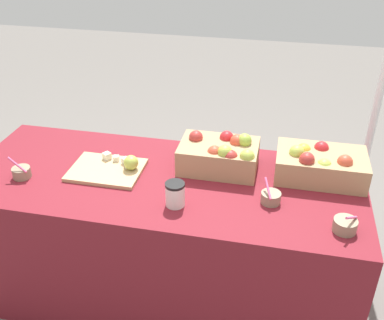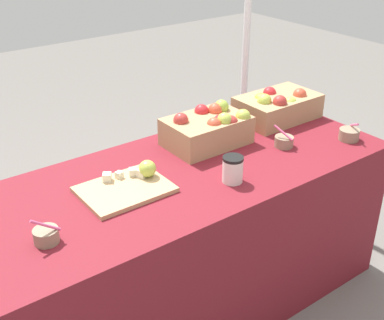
{
  "view_description": "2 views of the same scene",
  "coord_description": "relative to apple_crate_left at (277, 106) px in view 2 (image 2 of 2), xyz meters",
  "views": [
    {
      "loc": [
        0.52,
        -1.74,
        1.92
      ],
      "look_at": [
        0.15,
        -0.02,
        0.87
      ],
      "focal_mm": 42.56,
      "sensor_mm": 36.0,
      "label": 1
    },
    {
      "loc": [
        -1.09,
        -1.54,
        1.78
      ],
      "look_at": [
        0.04,
        -0.02,
        0.79
      ],
      "focal_mm": 47.6,
      "sensor_mm": 36.0,
      "label": 2
    }
  ],
  "objects": [
    {
      "name": "ground_plane",
      "position": [
        -0.73,
        -0.17,
        -0.81
      ],
      "size": [
        10.0,
        10.0,
        0.0
      ],
      "primitive_type": "plane",
      "color": "slate"
    },
    {
      "name": "apple_crate_left",
      "position": [
        0.0,
        0.0,
        0.0
      ],
      "size": [
        0.42,
        0.26,
        0.17
      ],
      "color": "tan",
      "rests_on": "table"
    },
    {
      "name": "table",
      "position": [
        -0.73,
        -0.17,
        -0.44
      ],
      "size": [
        1.9,
        0.76,
        0.74
      ],
      "primitive_type": "cube",
      "color": "maroon",
      "rests_on": "ground_plane"
    },
    {
      "name": "coffee_cup",
      "position": [
        -0.61,
        -0.36,
        -0.01
      ],
      "size": [
        0.09,
        0.09,
        0.11
      ],
      "color": "silver",
      "rests_on": "table"
    },
    {
      "name": "tent_pole",
      "position": [
        0.32,
        0.6,
        0.16
      ],
      "size": [
        0.04,
        0.04,
        1.93
      ],
      "primitive_type": "cylinder",
      "color": "white",
      "rests_on": "ground_plane"
    },
    {
      "name": "sample_bowl_near",
      "position": [
        0.09,
        -0.39,
        -0.04
      ],
      "size": [
        0.1,
        0.1,
        0.1
      ],
      "color": "gray",
      "rests_on": "table"
    },
    {
      "name": "sample_bowl_mid",
      "position": [
        -0.21,
        -0.25,
        -0.04
      ],
      "size": [
        0.09,
        0.1,
        0.11
      ],
      "color": "gray",
      "rests_on": "table"
    },
    {
      "name": "sample_bowl_far",
      "position": [
        -1.38,
        -0.3,
        -0.04
      ],
      "size": [
        0.1,
        0.09,
        0.11
      ],
      "color": "gray",
      "rests_on": "table"
    },
    {
      "name": "cutting_board_front",
      "position": [
        -0.98,
        -0.16,
        -0.05
      ],
      "size": [
        0.34,
        0.26,
        0.09
      ],
      "color": "tan",
      "rests_on": "table"
    },
    {
      "name": "apple_crate_middle",
      "position": [
        -0.47,
        -0.02,
        0.01
      ],
      "size": [
        0.38,
        0.25,
        0.18
      ],
      "color": "tan",
      "rests_on": "table"
    }
  ]
}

